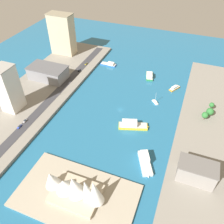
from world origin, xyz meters
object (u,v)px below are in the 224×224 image
at_px(sailboat_small_white, 155,102).
at_px(hatchback_blue, 20,127).
at_px(ferry_yellow_fast, 132,125).
at_px(hotel_broad_white, 8,89).
at_px(taxi_yellow_cab, 86,64).
at_px(traffic_light_waterfront, 60,91).
at_px(ferry_green_doubledeck, 150,76).
at_px(opera_landmark, 75,188).
at_px(office_block_beige, 62,34).
at_px(warehouse_low_gray, 48,73).
at_px(ferry_white_commuter, 145,161).
at_px(water_taxi_orange, 175,88).
at_px(suv_black, 79,70).
at_px(carpark_squat_concrete, 196,172).
at_px(catamaran_blue, 109,64).
at_px(sedan_silver, 25,121).

distance_m(sailboat_small_white, hatchback_blue, 133.03).
xyz_separation_m(ferry_yellow_fast, hotel_broad_white, (114.74, 18.10, 22.51)).
xyz_separation_m(hatchback_blue, taxi_yellow_cab, (-5.46, -123.85, -0.01)).
relative_size(hotel_broad_white, traffic_light_waterfront, 6.94).
xyz_separation_m(ferry_green_doubledeck, opera_landmark, (9.42, 166.86, 8.13)).
bearing_deg(office_block_beige, taxi_yellow_cab, 155.97).
distance_m(warehouse_low_gray, opera_landmark, 154.09).
xyz_separation_m(ferry_white_commuter, office_block_beige, (150.56, -137.92, 25.97)).
height_order(water_taxi_orange, suv_black, suv_black).
xyz_separation_m(ferry_white_commuter, suv_black, (109.73, -101.81, 0.85)).
height_order(carpark_squat_concrete, suv_black, carpark_squat_concrete).
relative_size(ferry_yellow_fast, traffic_light_waterfront, 4.33).
distance_m(warehouse_low_gray, office_block_beige, 67.56).
xyz_separation_m(ferry_yellow_fast, ferry_white_commuter, (-21.70, 34.67, -0.03)).
distance_m(ferry_green_doubledeck, carpark_squat_concrete, 140.51).
relative_size(sailboat_small_white, catamaran_blue, 0.59).
xyz_separation_m(suv_black, traffic_light_waterfront, (-3.95, 50.53, 3.44)).
bearing_deg(ferry_white_commuter, carpark_squat_concrete, 177.32).
bearing_deg(suv_black, taxi_yellow_cab, -92.22).
bearing_deg(traffic_light_waterfront, suv_black, -85.52).
relative_size(hotel_broad_white, office_block_beige, 0.87).
bearing_deg(hatchback_blue, ferry_yellow_fast, -157.15).
relative_size(ferry_yellow_fast, opera_landmark, 0.63).
bearing_deg(taxi_yellow_cab, suv_black, 87.78).
distance_m(ferry_yellow_fast, traffic_light_waterfront, 85.81).
bearing_deg(traffic_light_waterfront, warehouse_low_gray, -39.04).
xyz_separation_m(ferry_yellow_fast, warehouse_low_gray, (113.22, -40.24, 7.23)).
height_order(taxi_yellow_cab, opera_landmark, opera_landmark).
bearing_deg(traffic_light_waterfront, sailboat_small_white, -164.55).
bearing_deg(water_taxi_orange, suv_black, 3.89).
bearing_deg(traffic_light_waterfront, catamaran_blue, -105.74).
xyz_separation_m(sailboat_small_white, warehouse_low_gray, (124.96, 2.85, 9.20)).
bearing_deg(sedan_silver, water_taxi_orange, -138.29).
distance_m(sailboat_small_white, ferry_white_commuter, 78.42).
xyz_separation_m(office_block_beige, suv_black, (-40.83, 36.11, -25.12)).
bearing_deg(catamaran_blue, ferry_white_commuter, 122.00).
height_order(warehouse_low_gray, hatchback_blue, warehouse_low_gray).
bearing_deg(ferry_yellow_fast, hotel_broad_white, 8.96).
bearing_deg(sailboat_small_white, suv_black, -13.55).
relative_size(ferry_yellow_fast, hatchback_blue, 5.63).
relative_size(ferry_yellow_fast, ferry_green_doubledeck, 1.36).
height_order(sailboat_small_white, ferry_green_doubledeck, sailboat_small_white).
relative_size(sailboat_small_white, warehouse_low_gray, 0.29).
distance_m(water_taxi_orange, warehouse_low_gray, 143.86).
distance_m(sailboat_small_white, office_block_beige, 155.46).
xyz_separation_m(ferry_yellow_fast, carpark_squat_concrete, (-58.66, 36.40, 7.60)).
bearing_deg(carpark_squat_concrete, sedan_silver, -1.98).
distance_m(sailboat_small_white, warehouse_low_gray, 125.33).
xyz_separation_m(warehouse_low_gray, taxi_yellow_cab, (-25.86, -44.50, -6.43)).
distance_m(catamaran_blue, ferry_white_commuter, 156.35).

